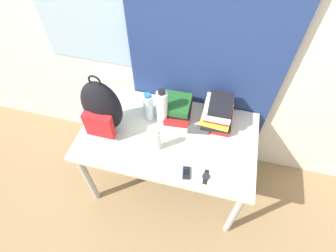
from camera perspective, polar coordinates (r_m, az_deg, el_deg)
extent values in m
plane|color=#8C704C|center=(2.31, -2.33, -19.42)|extent=(12.00, 12.00, 0.00)
cube|color=silver|center=(1.78, 3.76, 20.17)|extent=(6.00, 0.05, 2.50)
cube|color=#9EBCD1|center=(1.87, -12.53, 22.59)|extent=(1.10, 0.01, 0.80)
cube|color=navy|center=(1.72, 8.65, 18.40)|extent=(1.05, 0.04, 2.50)
cube|color=beige|center=(1.85, 0.00, -2.19)|extent=(1.23, 0.72, 0.03)
cylinder|color=#B2B2B7|center=(2.16, -16.97, -10.92)|extent=(0.05, 0.05, 0.67)
cylinder|color=#B2B2B7|center=(2.02, 14.17, -18.14)|extent=(0.05, 0.05, 0.67)
cylinder|color=#B2B2B7|center=(2.44, -11.09, 1.27)|extent=(0.05, 0.05, 0.67)
cylinder|color=#B2B2B7|center=(2.31, 15.58, -4.08)|extent=(0.05, 0.05, 0.67)
ellipsoid|color=black|center=(1.77, -14.17, 4.07)|extent=(0.28, 0.15, 0.43)
cube|color=red|center=(1.79, -14.77, 0.13)|extent=(0.19, 0.05, 0.19)
torus|color=black|center=(1.62, -15.74, 9.47)|extent=(0.08, 0.01, 0.08)
cube|color=red|center=(1.94, 2.18, 3.12)|extent=(0.20, 0.27, 0.04)
cube|color=black|center=(1.93, 2.11, 4.06)|extent=(0.22, 0.23, 0.03)
cube|color=#1E5623|center=(1.90, 1.80, 4.86)|extent=(0.21, 0.21, 0.05)
cube|color=red|center=(1.93, 10.84, 1.32)|extent=(0.19, 0.25, 0.04)
cube|color=black|center=(1.91, 10.57, 2.24)|extent=(0.22, 0.29, 0.03)
cube|color=yellow|center=(1.88, 10.65, 2.56)|extent=(0.21, 0.26, 0.03)
cube|color=red|center=(1.87, 10.88, 3.51)|extent=(0.18, 0.25, 0.03)
cube|color=silver|center=(1.83, 10.87, 3.87)|extent=(0.19, 0.24, 0.04)
cube|color=black|center=(1.80, 11.47, 4.74)|extent=(0.16, 0.21, 0.05)
cylinder|color=silver|center=(1.86, -4.29, 4.02)|extent=(0.07, 0.07, 0.22)
cylinder|color=#286BB7|center=(1.77, -4.52, 6.63)|extent=(0.04, 0.04, 0.02)
cylinder|color=white|center=(1.82, -1.30, 4.05)|extent=(0.08, 0.08, 0.28)
cylinder|color=black|center=(1.71, -1.39, 7.41)|extent=(0.05, 0.05, 0.02)
cylinder|color=white|center=(1.71, -2.41, -3.22)|extent=(0.05, 0.05, 0.17)
cylinder|color=white|center=(1.63, -2.52, -1.30)|extent=(0.03, 0.03, 0.02)
cube|color=black|center=(1.68, 4.01, -10.15)|extent=(0.06, 0.09, 0.02)
cube|color=black|center=(1.67, 4.03, -10.01)|extent=(0.04, 0.04, 0.00)
cube|color=#47474C|center=(1.86, 6.57, -0.77)|extent=(0.16, 0.08, 0.04)
cube|color=black|center=(1.68, 8.23, -10.90)|extent=(0.03, 0.10, 0.00)
cylinder|color=#232328|center=(1.68, 8.25, -10.83)|extent=(0.05, 0.05, 0.01)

